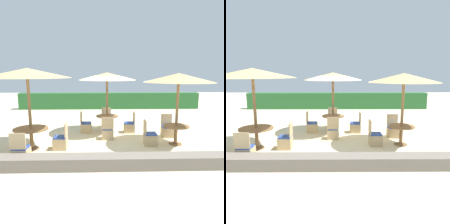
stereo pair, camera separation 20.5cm
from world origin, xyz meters
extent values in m
plane|color=beige|center=(0.00, 0.00, 0.00)|extent=(40.00, 40.00, 0.00)
cube|color=#2D6B33|center=(0.00, 6.97, 0.58)|extent=(13.00, 0.70, 1.17)
cube|color=slate|center=(0.00, -3.21, 0.18)|extent=(10.00, 0.56, 0.36)
cylinder|color=olive|center=(-2.86, -1.60, 1.35)|extent=(0.10, 0.10, 2.70)
cone|color=tan|center=(-2.86, -1.60, 2.62)|extent=(2.91, 2.91, 0.32)
cylinder|color=olive|center=(-2.86, -1.60, 0.01)|extent=(0.48, 0.48, 0.03)
cylinder|color=olive|center=(-2.86, -1.60, 0.35)|extent=(0.12, 0.12, 0.71)
cylinder|color=olive|center=(-2.86, -1.60, 0.73)|extent=(1.17, 1.17, 0.04)
cube|color=tan|center=(-1.87, -1.60, 0.20)|extent=(0.46, 0.46, 0.40)
cube|color=#2D4CA8|center=(-1.87, -1.60, 0.43)|extent=(0.42, 0.42, 0.05)
cube|color=tan|center=(-1.66, -1.60, 0.69)|extent=(0.04, 0.46, 0.48)
cube|color=tan|center=(-2.82, -2.65, 0.20)|extent=(0.46, 0.46, 0.40)
cube|color=#2D4CA8|center=(-2.82, -2.65, 0.43)|extent=(0.42, 0.42, 0.05)
cube|color=tan|center=(-2.82, -2.86, 0.69)|extent=(0.46, 0.04, 0.48)
cylinder|color=olive|center=(-0.22, 0.51, 1.28)|extent=(0.10, 0.10, 2.56)
cone|color=tan|center=(-0.22, 0.51, 2.48)|extent=(2.48, 2.48, 0.32)
cylinder|color=olive|center=(-0.22, 0.51, 0.01)|extent=(0.48, 0.48, 0.03)
cylinder|color=olive|center=(-0.22, 0.51, 0.36)|extent=(0.12, 0.12, 0.71)
cylinder|color=olive|center=(-0.22, 0.51, 0.73)|extent=(0.98, 0.98, 0.04)
cube|color=tan|center=(-1.16, 0.52, 0.20)|extent=(0.46, 0.46, 0.40)
cube|color=#2D4CA8|center=(-1.16, 0.52, 0.43)|extent=(0.42, 0.42, 0.05)
cube|color=tan|center=(-1.37, 0.52, 0.69)|extent=(0.04, 0.46, 0.48)
cube|color=tan|center=(-0.21, -0.48, 0.20)|extent=(0.46, 0.46, 0.40)
cube|color=#2D4CA8|center=(-0.21, -0.48, 0.43)|extent=(0.42, 0.42, 0.05)
cube|color=tan|center=(-0.21, -0.69, 0.69)|extent=(0.46, 0.04, 0.48)
cube|color=tan|center=(0.76, 0.47, 0.20)|extent=(0.46, 0.46, 0.40)
cube|color=#2D4CA8|center=(0.76, 0.47, 0.43)|extent=(0.42, 0.42, 0.05)
cube|color=tan|center=(0.97, 0.47, 0.69)|extent=(0.04, 0.46, 0.48)
cube|color=tan|center=(-0.25, 1.45, 0.20)|extent=(0.46, 0.46, 0.40)
cube|color=#2D4CA8|center=(-0.25, 1.45, 0.43)|extent=(0.42, 0.42, 0.05)
cube|color=tan|center=(-0.25, 1.66, 0.69)|extent=(0.46, 0.04, 0.48)
cylinder|color=olive|center=(2.30, -1.24, 1.27)|extent=(0.10, 0.10, 2.53)
cone|color=tan|center=(2.30, -1.24, 2.45)|extent=(2.51, 2.51, 0.32)
cylinder|color=olive|center=(2.30, -1.24, 0.01)|extent=(0.48, 0.48, 0.03)
cylinder|color=olive|center=(2.30, -1.24, 0.34)|extent=(0.12, 0.12, 0.68)
cylinder|color=olive|center=(2.30, -1.24, 0.70)|extent=(0.95, 0.95, 0.04)
cube|color=tan|center=(2.27, -0.27, 0.20)|extent=(0.46, 0.46, 0.40)
cube|color=#2D4CA8|center=(2.27, -0.27, 0.43)|extent=(0.42, 0.42, 0.05)
cube|color=tan|center=(2.27, -0.06, 0.69)|extent=(0.46, 0.04, 0.48)
cube|color=tan|center=(1.35, -1.27, 0.20)|extent=(0.46, 0.46, 0.40)
cube|color=#2D4CA8|center=(1.35, -1.27, 0.43)|extent=(0.42, 0.42, 0.05)
cube|color=tan|center=(1.14, -1.27, 0.69)|extent=(0.04, 0.46, 0.48)
camera|label=1|loc=(-0.30, -8.94, 2.63)|focal=35.00mm
camera|label=2|loc=(-0.09, -8.94, 2.63)|focal=35.00mm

